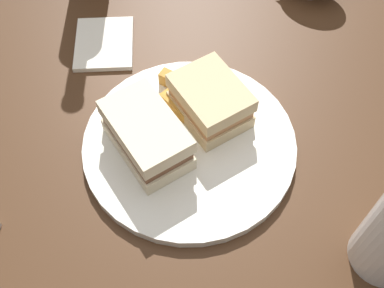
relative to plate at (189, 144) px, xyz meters
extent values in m
cube|color=#422816|center=(0.03, 0.01, -0.39)|extent=(1.16, 0.88, 0.77)
cylinder|color=silver|center=(0.00, 0.00, 0.00)|extent=(0.29, 0.29, 0.01)
cube|color=#CCB284|center=(-0.05, 0.02, 0.02)|extent=(0.13, 0.13, 0.02)
cube|color=#B27A4C|center=(-0.05, 0.02, 0.04)|extent=(0.12, 0.12, 0.01)
cube|color=#CCB284|center=(-0.05, 0.02, 0.05)|extent=(0.13, 0.13, 0.02)
cube|color=beige|center=(0.03, -0.05, 0.02)|extent=(0.13, 0.14, 0.02)
cube|color=brown|center=(0.03, -0.05, 0.04)|extent=(0.13, 0.13, 0.02)
cube|color=beige|center=(0.03, -0.05, 0.06)|extent=(0.13, 0.14, 0.02)
cube|color=gold|center=(-0.05, -0.03, 0.02)|extent=(0.05, 0.06, 0.02)
cube|color=#AD702D|center=(-0.01, -0.09, 0.01)|extent=(0.05, 0.04, 0.01)
cube|color=#B77F33|center=(-0.09, -0.04, 0.02)|extent=(0.03, 0.05, 0.02)
cube|color=gold|center=(-0.02, -0.07, 0.02)|extent=(0.02, 0.05, 0.02)
cube|color=silver|center=(-0.15, -0.18, 0.00)|extent=(0.13, 0.12, 0.01)
camera|label=1|loc=(0.33, 0.10, 0.54)|focal=44.11mm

